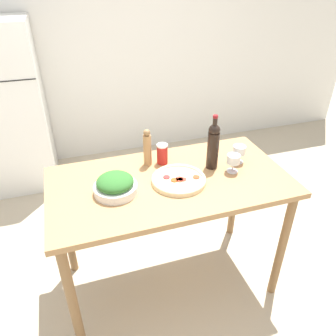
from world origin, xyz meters
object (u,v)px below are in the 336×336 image
wine_glass_far (239,151)px  salt_canister (162,154)px  pepper_mill (147,148)px  wine_glass_near (233,160)px  refrigerator (8,109)px  homemade_pizza (179,180)px  wine_bottle (213,145)px  salad_bowl (115,185)px

wine_glass_far → salt_canister: size_ratio=0.87×
wine_glass_far → pepper_mill: bearing=164.7°
wine_glass_near → salt_canister: salt_canister is taller
wine_glass_far → refrigerator: bearing=132.6°
wine_glass_far → homemade_pizza: (-0.45, -0.10, -0.07)m
wine_glass_near → wine_bottle: bearing=139.1°
wine_glass_near → homemade_pizza: (-0.36, -0.01, -0.07)m
salad_bowl → homemade_pizza: 0.38m
wine_bottle → refrigerator: bearing=128.8°
wine_glass_near → salad_bowl: size_ratio=0.47×
wine_glass_far → homemade_pizza: size_ratio=0.36×
refrigerator → wine_glass_near: size_ratio=13.85×
refrigerator → homemade_pizza: (1.11, -1.80, 0.10)m
pepper_mill → homemade_pizza: (0.12, -0.26, -0.10)m
wine_bottle → salt_canister: size_ratio=2.62×
homemade_pizza → pepper_mill: bearing=115.4°
pepper_mill → salt_canister: size_ratio=1.83×
wine_bottle → pepper_mill: bearing=156.9°
wine_glass_far → salad_bowl: 0.83m
wine_bottle → homemade_pizza: wine_bottle is taller
wine_glass_far → pepper_mill: pepper_mill is taller
wine_bottle → pepper_mill: (-0.38, 0.16, -0.04)m
wine_bottle → homemade_pizza: bearing=-159.9°
wine_glass_near → homemade_pizza: size_ratio=0.36×
homemade_pizza → salad_bowl: bearing=178.6°
refrigerator → pepper_mill: bearing=-57.3°
wine_bottle → wine_glass_near: (0.10, -0.09, -0.08)m
wine_glass_far → salad_bowl: bearing=-173.8°
refrigerator → wine_glass_near: 2.32m
wine_glass_near → salt_canister: (-0.39, 0.23, -0.01)m
wine_bottle → salt_canister: bearing=152.7°
wine_glass_near → salad_bowl: wine_glass_near is taller
refrigerator → wine_glass_far: bearing=-47.4°
homemade_pizza → wine_glass_far: bearing=12.5°
homemade_pizza → wine_glass_near: bearing=1.0°
salad_bowl → refrigerator: bearing=112.4°
wine_glass_far → wine_glass_near: bearing=-134.0°
pepper_mill → salad_bowl: (-0.25, -0.25, -0.07)m
wine_bottle → salad_bowl: 0.65m
salad_bowl → wine_bottle: bearing=7.7°
wine_bottle → homemade_pizza: 0.31m
refrigerator → pepper_mill: (0.99, -1.54, 0.20)m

